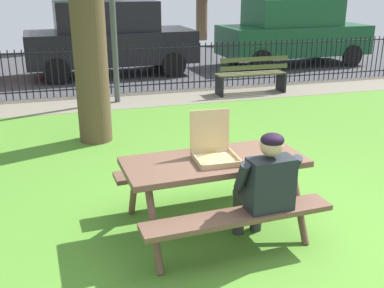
{
  "coord_description": "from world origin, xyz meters",
  "views": [
    {
      "loc": [
        -2.03,
        -3.79,
        2.44
      ],
      "look_at": [
        -0.7,
        0.76,
        0.75
      ],
      "focal_mm": 43.02,
      "sensor_mm": 36.0,
      "label": 1
    }
  ],
  "objects_px": {
    "parked_car_left": "(110,37)",
    "picnic_table_foreground": "(214,175)",
    "pizza_box_open": "(214,151)",
    "adult_at_table": "(265,185)",
    "park_bench_center": "(251,75)",
    "parked_car_center": "(293,31)"
  },
  "relations": [
    {
      "from": "adult_at_table",
      "to": "picnic_table_foreground",
      "type": "bearing_deg",
      "value": 124.05
    },
    {
      "from": "pizza_box_open",
      "to": "park_bench_center",
      "type": "xyz_separation_m",
      "value": [
        2.79,
        5.49,
        -0.44
      ]
    },
    {
      "from": "parked_car_left",
      "to": "park_bench_center",
      "type": "bearing_deg",
      "value": -48.52
    },
    {
      "from": "pizza_box_open",
      "to": "adult_at_table",
      "type": "distance_m",
      "value": 0.62
    },
    {
      "from": "park_bench_center",
      "to": "adult_at_table",
      "type": "bearing_deg",
      "value": -112.32
    },
    {
      "from": "parked_car_left",
      "to": "parked_car_center",
      "type": "height_order",
      "value": "same"
    },
    {
      "from": "pizza_box_open",
      "to": "park_bench_center",
      "type": "distance_m",
      "value": 6.17
    },
    {
      "from": "pizza_box_open",
      "to": "parked_car_center",
      "type": "xyz_separation_m",
      "value": [
        5.45,
        8.63,
        0.15
      ]
    },
    {
      "from": "parked_car_left",
      "to": "picnic_table_foreground",
      "type": "bearing_deg",
      "value": -90.05
    },
    {
      "from": "picnic_table_foreground",
      "to": "park_bench_center",
      "type": "relative_size",
      "value": 1.17
    },
    {
      "from": "picnic_table_foreground",
      "to": "adult_at_table",
      "type": "height_order",
      "value": "adult_at_table"
    },
    {
      "from": "pizza_box_open",
      "to": "adult_at_table",
      "type": "relative_size",
      "value": 0.39
    },
    {
      "from": "picnic_table_foreground",
      "to": "park_bench_center",
      "type": "height_order",
      "value": "park_bench_center"
    },
    {
      "from": "adult_at_table",
      "to": "parked_car_center",
      "type": "relative_size",
      "value": 0.27
    },
    {
      "from": "picnic_table_foreground",
      "to": "adult_at_table",
      "type": "bearing_deg",
      "value": -55.95
    },
    {
      "from": "picnic_table_foreground",
      "to": "parked_car_center",
      "type": "height_order",
      "value": "parked_car_center"
    },
    {
      "from": "picnic_table_foreground",
      "to": "adult_at_table",
      "type": "distance_m",
      "value": 0.59
    },
    {
      "from": "park_bench_center",
      "to": "pizza_box_open",
      "type": "bearing_deg",
      "value": -116.9
    },
    {
      "from": "parked_car_left",
      "to": "parked_car_center",
      "type": "bearing_deg",
      "value": -0.0
    },
    {
      "from": "park_bench_center",
      "to": "parked_car_center",
      "type": "distance_m",
      "value": 4.16
    },
    {
      "from": "picnic_table_foreground",
      "to": "parked_car_left",
      "type": "height_order",
      "value": "parked_car_left"
    },
    {
      "from": "pizza_box_open",
      "to": "adult_at_table",
      "type": "bearing_deg",
      "value": -56.1
    }
  ]
}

